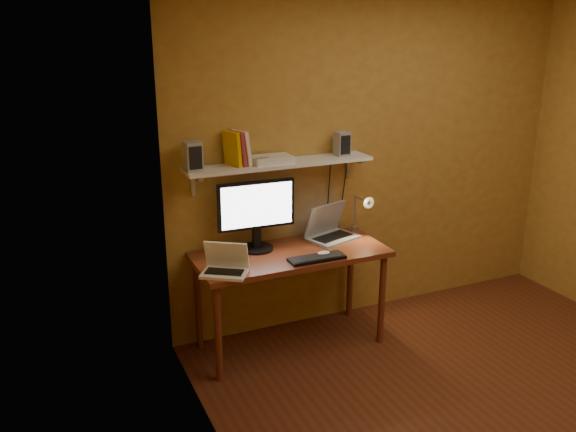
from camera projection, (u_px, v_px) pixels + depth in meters
name	position (u px, v px, depth m)	size (l,w,h in m)	color
room	(523.00, 214.00, 3.44)	(3.44, 3.24, 2.64)	#5F2A18
desk	(291.00, 263.00, 4.42)	(1.40, 0.60, 0.75)	maroon
wall_shelf	(280.00, 164.00, 4.37)	(1.40, 0.25, 0.21)	white
monitor	(256.00, 212.00, 4.35)	(0.57, 0.25, 0.51)	black
laptop	(329.00, 229.00, 4.66)	(0.43, 0.36, 0.27)	gray
netbook	(225.00, 265.00, 4.01)	(0.36, 0.33, 0.21)	white
keyboard	(317.00, 258.00, 4.25)	(0.40, 0.13, 0.02)	black
mouse	(324.00, 254.00, 4.31)	(0.10, 0.06, 0.03)	white
desk_lamp	(362.00, 209.00, 4.69)	(0.09, 0.23, 0.38)	silver
speaker_left	(193.00, 156.00, 4.08)	(0.11, 0.11, 0.20)	gray
speaker_right	(342.00, 144.00, 4.54)	(0.10, 0.10, 0.18)	gray
books	(237.00, 148.00, 4.22)	(0.17, 0.18, 0.25)	#D5A202
shelf_camera	(262.00, 162.00, 4.25)	(0.10, 0.05, 0.06)	silver
router	(272.00, 159.00, 4.34)	(0.29, 0.19, 0.05)	white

